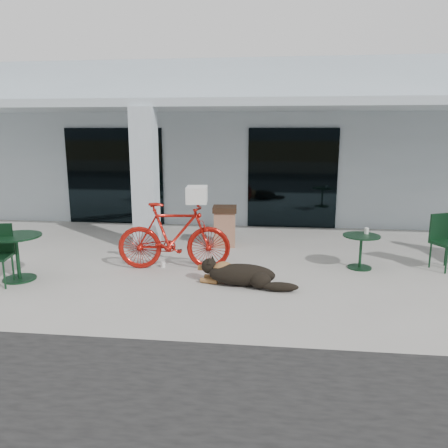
# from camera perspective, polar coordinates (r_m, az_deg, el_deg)

# --- Properties ---
(ground) EXTENTS (80.00, 80.00, 0.00)m
(ground) POSITION_cam_1_polar(r_m,az_deg,el_deg) (7.59, -3.83, -8.18)
(ground) COLOR #A6A39C
(ground) RESTS_ON ground
(building) EXTENTS (22.00, 7.00, 4.50)m
(building) POSITION_cam_1_polar(r_m,az_deg,el_deg) (15.56, 1.76, 10.72)
(building) COLOR silver
(building) RESTS_ON ground
(storefront_glass_left) EXTENTS (2.80, 0.06, 2.70)m
(storefront_glass_left) POSITION_cam_1_polar(r_m,az_deg,el_deg) (12.86, -14.07, 6.05)
(storefront_glass_left) COLOR black
(storefront_glass_left) RESTS_ON ground
(storefront_glass_right) EXTENTS (2.40, 0.06, 2.70)m
(storefront_glass_right) POSITION_cam_1_polar(r_m,az_deg,el_deg) (12.06, 8.90, 5.88)
(storefront_glass_right) COLOR black
(storefront_glass_right) RESTS_ON ground
(column) EXTENTS (0.50, 0.50, 3.12)m
(column) POSITION_cam_1_polar(r_m,az_deg,el_deg) (9.77, -10.24, 5.64)
(column) COLOR silver
(column) RESTS_ON ground
(overhang) EXTENTS (22.00, 2.80, 0.18)m
(overhang) POSITION_cam_1_polar(r_m,az_deg,el_deg) (10.70, -0.50, 15.23)
(overhang) COLOR silver
(overhang) RESTS_ON column
(bicycle) EXTENTS (2.22, 0.84, 1.30)m
(bicycle) POSITION_cam_1_polar(r_m,az_deg,el_deg) (8.40, -6.56, -1.59)
(bicycle) COLOR #A5140D
(bicycle) RESTS_ON ground
(laundry_basket) EXTENTS (0.43, 0.55, 0.30)m
(laundry_basket) POSITION_cam_1_polar(r_m,az_deg,el_deg) (8.21, -3.57, 3.85)
(laundry_basket) COLOR white
(laundry_basket) RESTS_ON bicycle
(dog) EXTENTS (1.39, 0.70, 0.44)m
(dog) POSITION_cam_1_polar(r_m,az_deg,el_deg) (7.57, 2.36, -6.46)
(dog) COLOR black
(dog) RESTS_ON ground
(cup_near_dog) EXTENTS (0.12, 0.12, 0.11)m
(cup_near_dog) POSITION_cam_1_polar(r_m,az_deg,el_deg) (8.67, -7.95, -5.27)
(cup_near_dog) COLOR white
(cup_near_dog) RESTS_ON ground
(cafe_table_near) EXTENTS (1.16, 1.16, 0.82)m
(cafe_table_near) POSITION_cam_1_polar(r_m,az_deg,el_deg) (8.62, -25.35, -3.99)
(cafe_table_near) COLOR #13381F
(cafe_table_near) RESTS_ON ground
(cafe_table_far) EXTENTS (0.88, 0.88, 0.66)m
(cafe_table_far) POSITION_cam_1_polar(r_m,az_deg,el_deg) (8.87, 17.40, -3.48)
(cafe_table_far) COLOR #13381F
(cafe_table_far) RESTS_ON ground
(cafe_chair_far_a) EXTENTS (0.67, 0.69, 1.07)m
(cafe_chair_far_a) POSITION_cam_1_polar(r_m,az_deg,el_deg) (9.36, 27.17, -2.19)
(cafe_chair_far_a) COLOR #13381F
(cafe_chair_far_a) RESTS_ON ground
(cup_on_table) EXTENTS (0.10, 0.10, 0.11)m
(cup_on_table) POSITION_cam_1_polar(r_m,az_deg,el_deg) (8.93, 18.11, -0.85)
(cup_on_table) COLOR white
(cup_on_table) RESTS_ON cafe_table_far
(trash_receptacle) EXTENTS (0.58, 0.58, 0.93)m
(trash_receptacle) POSITION_cam_1_polar(r_m,az_deg,el_deg) (10.10, 0.10, -0.27)
(trash_receptacle) COLOR #94654D
(trash_receptacle) RESTS_ON ground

